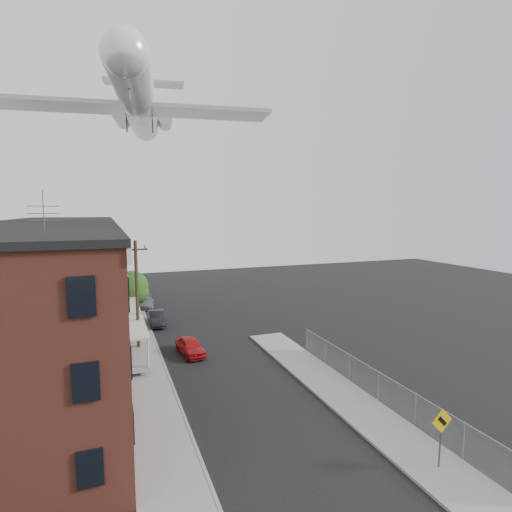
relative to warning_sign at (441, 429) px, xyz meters
The scene contains 19 objects.
ground 6.00m from the warning_sign, 169.62° to the left, with size 120.00×120.00×0.00m, color black.
sidewalk_left 27.44m from the warning_sign, 113.92° to the left, with size 3.00×62.00×0.12m, color gray.
sidewalk_right 7.26m from the warning_sign, 90.82° to the left, with size 3.00×26.00×0.12m, color gray.
curb_left 26.88m from the warning_sign, 111.09° to the left, with size 0.15×62.00×0.14m, color gray.
curb_right 7.42m from the warning_sign, 102.44° to the left, with size 0.15×26.00×0.14m, color gray.
corner_building 19.62m from the warning_sign, 155.48° to the left, with size 10.31×12.30×12.15m.
row_house_a 25.02m from the warning_sign, 135.06° to the left, with size 11.98×7.00×10.30m.
row_house_b 30.34m from the warning_sign, 125.60° to the left, with size 11.98×7.00×10.30m.
row_house_c 36.23m from the warning_sign, 119.12° to the left, with size 11.98×7.00×10.30m.
row_house_d 42.46m from the warning_sign, 114.51° to the left, with size 11.98×7.00×10.30m.
row_house_e 48.90m from the warning_sign, 111.09° to the left, with size 11.98×7.00×10.30m.
chainlink_fence 6.25m from the warning_sign, 76.92° to the left, with size 0.06×18.06×1.90m.
warning_sign is the anchor object (origin of this frame).
utility_pole 22.25m from the warning_sign, 120.48° to the left, with size 1.80×0.26×9.00m.
street_tree 30.96m from the warning_sign, 110.58° to the left, with size 3.22×3.20×5.20m.
car_near 19.23m from the warning_sign, 112.68° to the left, with size 1.59×3.94×1.34m, color #B01618.
car_mid 28.38m from the warning_sign, 108.30° to the left, with size 1.46×4.18×1.38m, color black.
car_far 35.73m from the warning_sign, 104.93° to the left, with size 1.65×4.05×1.18m, color slate.
airplane 32.65m from the warning_sign, 112.16° to the left, with size 22.22×25.38×7.30m.
Camera 1 is at (-7.64, -13.42, 11.30)m, focal length 28.00 mm.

